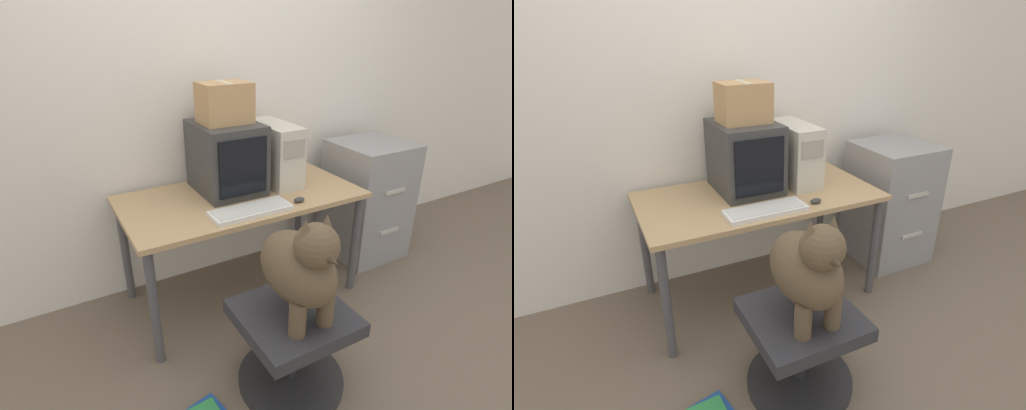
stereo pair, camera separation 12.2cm
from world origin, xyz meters
TOP-DOWN VIEW (x-y plane):
  - ground_plane at (0.00, 0.00)m, footprint 12.00×12.00m
  - wall_back at (0.00, 0.80)m, footprint 8.00×0.05m
  - desk at (0.00, 0.37)m, footprint 1.43×0.74m
  - crt_monitor at (-0.04, 0.48)m, footprint 0.36×0.45m
  - pc_tower at (0.29, 0.47)m, footprint 0.19×0.45m
  - keyboard at (-0.07, 0.12)m, footprint 0.46×0.17m
  - computer_mouse at (0.24, 0.10)m, footprint 0.07×0.04m
  - office_chair at (-0.13, -0.41)m, footprint 0.53×0.53m
  - dog at (-0.13, -0.45)m, footprint 0.27×0.48m
  - filing_cabinet at (1.09, 0.40)m, footprint 0.52×0.52m
  - cardboard_box at (-0.04, 0.48)m, footprint 0.28×0.22m

SIDE VIEW (x-z plane):
  - ground_plane at x=0.00m, z-range 0.00..0.00m
  - office_chair at x=-0.13m, z-range 0.03..0.47m
  - filing_cabinet at x=1.09m, z-range 0.00..0.89m
  - desk at x=0.00m, z-range 0.28..1.00m
  - dog at x=-0.13m, z-range 0.44..0.98m
  - keyboard at x=-0.07m, z-range 0.72..0.74m
  - computer_mouse at x=0.24m, z-range 0.72..0.75m
  - pc_tower at x=0.29m, z-range 0.72..1.10m
  - crt_monitor at x=-0.04m, z-range 0.72..1.14m
  - cardboard_box at x=-0.04m, z-range 1.13..1.36m
  - wall_back at x=0.00m, z-range 0.00..2.60m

